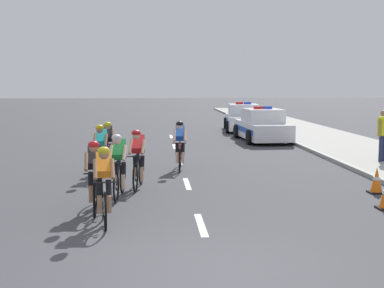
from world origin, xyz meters
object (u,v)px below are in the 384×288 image
at_px(cyclist_seventh, 180,145).
at_px(police_car_nearest, 262,126).
at_px(cyclist_lead, 104,183).
at_px(cyclist_fifth, 101,150).
at_px(cyclist_third, 119,165).
at_px(traffic_cone_mid, 377,181).
at_px(police_car_second, 243,119).
at_px(cyclist_second, 95,175).
at_px(cyclist_fourth, 138,158).
at_px(cyclist_sixth, 108,146).
at_px(spectator_closest, 383,132).

xyz_separation_m(cyclist_seventh, police_car_nearest, (4.17, 7.58, -0.11)).
bearing_deg(cyclist_lead, cyclist_fifth, 96.15).
height_order(cyclist_third, traffic_cone_mid, cyclist_third).
relative_size(police_car_nearest, traffic_cone_mid, 6.99).
bearing_deg(police_car_second, cyclist_third, -109.49).
bearing_deg(cyclist_lead, cyclist_second, 106.33).
xyz_separation_m(cyclist_third, cyclist_seventh, (1.62, 3.77, 0.00)).
bearing_deg(cyclist_fifth, cyclist_third, -76.07).
bearing_deg(police_car_second, cyclist_fifth, -115.32).
relative_size(cyclist_second, cyclist_fifth, 1.00).
relative_size(cyclist_second, police_car_nearest, 0.38).
xyz_separation_m(cyclist_fourth, cyclist_seventh, (1.21, 2.72, 0.00)).
xyz_separation_m(cyclist_third, police_car_second, (5.78, 16.34, -0.11)).
height_order(cyclist_lead, cyclist_second, same).
relative_size(cyclist_fourth, traffic_cone_mid, 2.68).
relative_size(cyclist_sixth, cyclist_seventh, 1.00).
distance_m(cyclist_sixth, cyclist_seventh, 2.19).
height_order(cyclist_third, cyclist_sixth, same).
bearing_deg(police_car_nearest, cyclist_seventh, -118.80).
distance_m(cyclist_third, cyclist_seventh, 4.10).
bearing_deg(police_car_second, cyclist_sixth, -116.66).
distance_m(cyclist_lead, cyclist_fifth, 4.95).
bearing_deg(cyclist_fifth, cyclist_second, -86.36).
relative_size(cyclist_second, traffic_cone_mid, 2.69).
bearing_deg(cyclist_seventh, police_car_second, 71.67).
distance_m(cyclist_fourth, traffic_cone_mid, 5.91).
bearing_deg(cyclist_seventh, cyclist_fourth, -113.93).
relative_size(cyclist_fifth, cyclist_seventh, 1.00).
bearing_deg(cyclist_lead, traffic_cone_mid, 19.63).
height_order(cyclist_second, police_car_nearest, police_car_nearest).
height_order(police_car_nearest, traffic_cone_mid, police_car_nearest).
relative_size(cyclist_third, cyclist_fifth, 1.00).
bearing_deg(cyclist_sixth, cyclist_third, -81.25).
distance_m(cyclist_fifth, traffic_cone_mid, 7.40).
bearing_deg(cyclist_sixth, police_car_second, 63.34).
distance_m(cyclist_third, cyclist_fourth, 1.13).
bearing_deg(cyclist_fourth, traffic_cone_mid, -9.79).
height_order(cyclist_fourth, cyclist_sixth, same).
xyz_separation_m(cyclist_sixth, traffic_cone_mid, (6.79, -3.64, -0.48)).
bearing_deg(cyclist_fifth, traffic_cone_mid, -21.04).
bearing_deg(cyclist_lead, cyclist_seventh, 73.64).
distance_m(cyclist_fourth, police_car_nearest, 11.62).
bearing_deg(police_car_second, police_car_nearest, -89.97).
distance_m(cyclist_fourth, cyclist_fifth, 1.97).
relative_size(cyclist_second, cyclist_seventh, 1.00).
bearing_deg(cyclist_second, police_car_nearest, 63.84).
distance_m(cyclist_lead, cyclist_sixth, 5.92).
relative_size(cyclist_third, police_car_nearest, 0.38).
bearing_deg(cyclist_sixth, traffic_cone_mid, -28.20).
height_order(cyclist_sixth, spectator_closest, spectator_closest).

